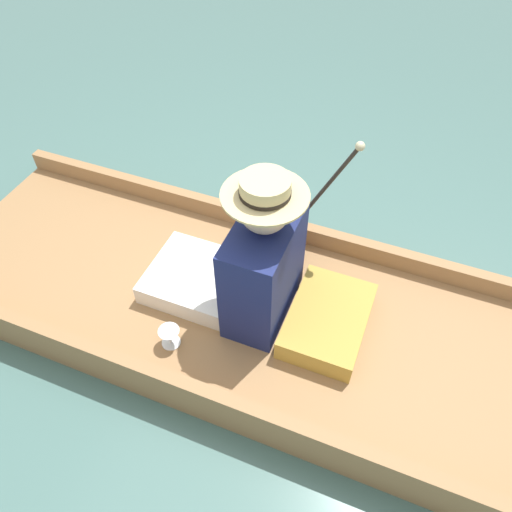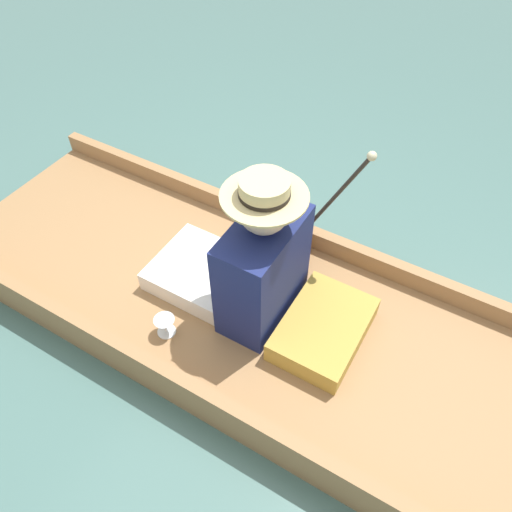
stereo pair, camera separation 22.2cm
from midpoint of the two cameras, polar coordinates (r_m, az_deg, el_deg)
ground_plane at (r=2.64m, az=-6.15°, el=-6.59°), size 16.00×16.00×0.00m
punt_boat at (r=2.58m, az=-6.29°, el=-5.61°), size 1.14×3.09×0.24m
seat_cushion at (r=2.38m, az=5.55°, el=-7.48°), size 0.51×0.35×0.12m
seated_person at (r=2.29m, az=-3.73°, el=-1.08°), size 0.48×0.77×0.81m
teddy_bear at (r=2.62m, az=1.12°, el=3.26°), size 0.26×0.15×0.37m
wine_glass at (r=2.36m, az=-12.57°, el=-8.91°), size 0.10×0.10×0.10m
walking_cane at (r=2.42m, az=5.08°, el=7.37°), size 0.04×0.37×0.76m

